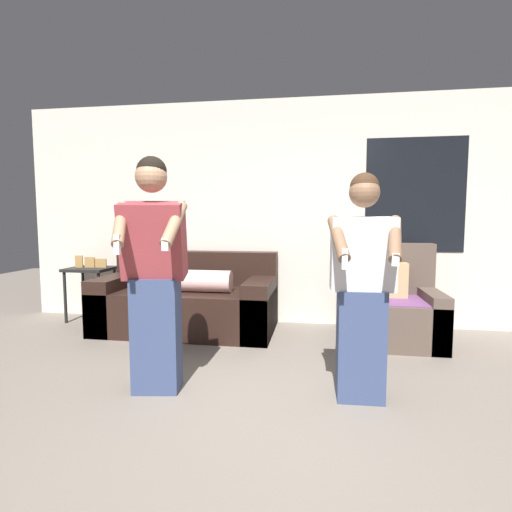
{
  "coord_description": "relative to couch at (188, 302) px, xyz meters",
  "views": [
    {
      "loc": [
        0.27,
        -2.17,
        1.29
      ],
      "look_at": [
        -0.18,
        0.62,
        1.02
      ],
      "focal_mm": 28.0,
      "sensor_mm": 36.0,
      "label": 1
    }
  ],
  "objects": [
    {
      "name": "person_left",
      "position": [
        0.3,
        -1.62,
        0.55
      ],
      "size": [
        0.51,
        0.54,
        1.72
      ],
      "color": "#384770",
      "rests_on": "ground_plane"
    },
    {
      "name": "wall_back",
      "position": [
        1.24,
        0.53,
        1.03
      ],
      "size": [
        6.96,
        0.07,
        2.7
      ],
      "color": "silver",
      "rests_on": "ground_plane"
    },
    {
      "name": "side_table",
      "position": [
        -1.36,
        0.24,
        0.25
      ],
      "size": [
        0.53,
        0.46,
        0.82
      ],
      "color": "black",
      "rests_on": "ground_plane"
    },
    {
      "name": "person_right",
      "position": [
        1.78,
        -1.52,
        0.48
      ],
      "size": [
        0.5,
        0.47,
        1.6
      ],
      "color": "#384770",
      "rests_on": "ground_plane"
    },
    {
      "name": "ground_plane",
      "position": [
        1.22,
        -2.17,
        -0.32
      ],
      "size": [
        14.0,
        14.0,
        0.0
      ],
      "primitive_type": "plane",
      "color": "slate"
    },
    {
      "name": "armchair",
      "position": [
        2.21,
        -0.07,
        0.01
      ],
      "size": [
        1.0,
        0.83,
        1.01
      ],
      "color": "brown",
      "rests_on": "ground_plane"
    },
    {
      "name": "couch",
      "position": [
        0.0,
        0.0,
        0.0
      ],
      "size": [
        1.98,
        0.98,
        0.88
      ],
      "color": "black",
      "rests_on": "ground_plane"
    }
  ]
}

